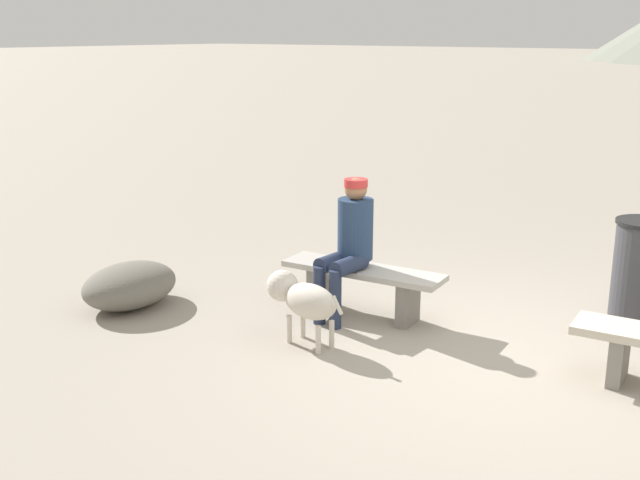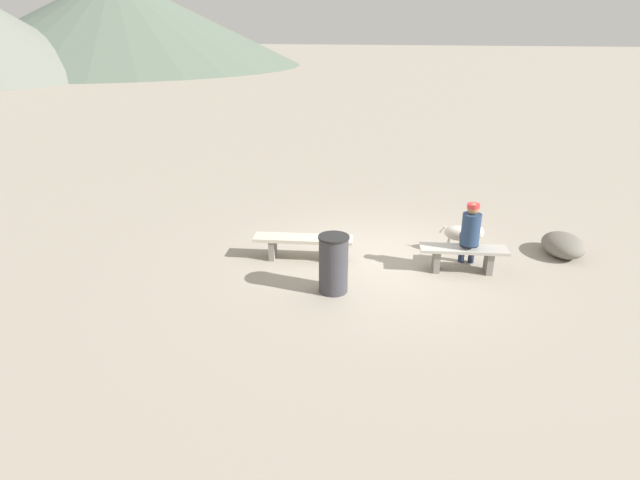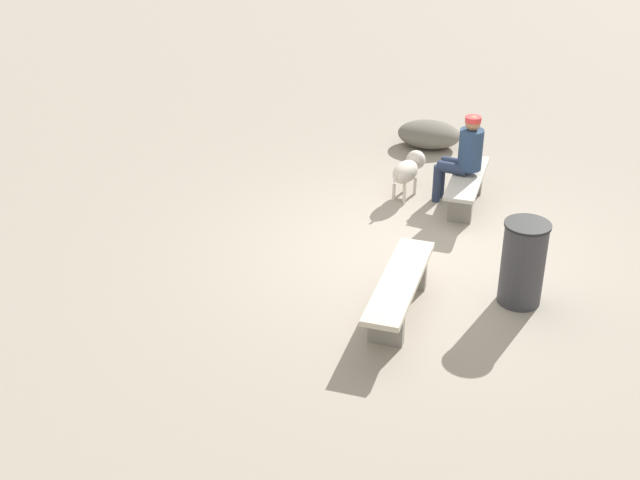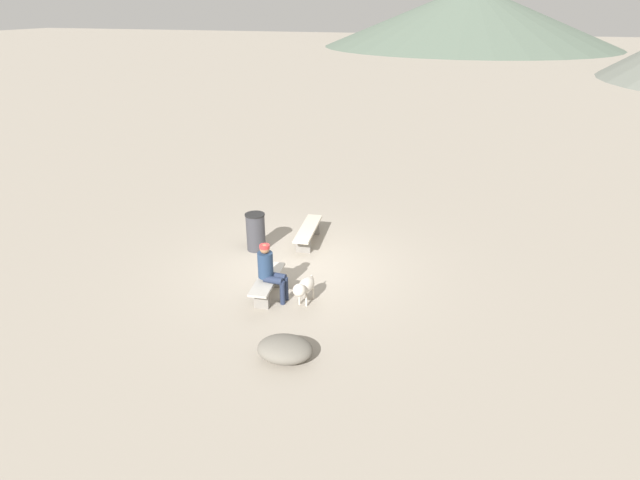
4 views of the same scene
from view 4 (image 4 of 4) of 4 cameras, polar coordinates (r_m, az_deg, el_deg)
ground at (r=12.38m, az=-2.17°, el=-3.18°), size 210.00×210.00×0.06m
bench_left at (r=13.50m, az=-1.30°, el=0.94°), size 1.85×0.60×0.43m
bench_right at (r=11.10m, az=-5.78°, el=-4.74°), size 1.54×0.56×0.45m
seated_person at (r=10.80m, az=-5.56°, el=-3.17°), size 0.34×0.62×1.27m
dog at (r=10.76m, az=-1.74°, el=-5.18°), size 0.82×0.35×0.58m
trash_bin at (r=13.17m, az=-7.06°, el=0.90°), size 0.50×0.50×0.97m
boulder at (r=9.32m, az=-3.86°, el=-11.85°), size 0.87×1.08×0.40m
distant_peak_4 at (r=82.83m, az=16.13°, el=22.55°), size 41.09×41.09×8.18m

